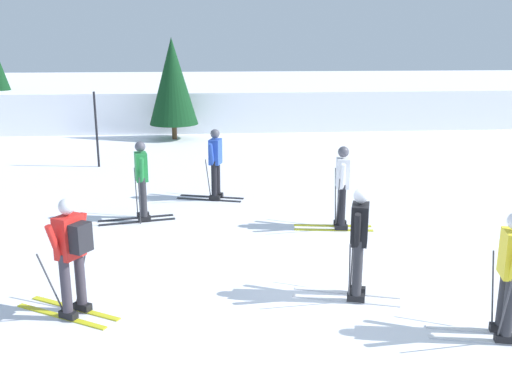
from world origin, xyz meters
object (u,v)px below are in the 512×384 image
skier_blue (215,162)px  skier_yellow (512,270)px  conifer_far_left (173,81)px  skier_red (72,252)px  trail_marker_pole (96,130)px  skier_black (358,241)px  skier_green (141,178)px  skier_white (342,185)px

skier_blue → skier_yellow: same height
conifer_far_left → skier_blue: bearing=-80.9°
skier_red → skier_yellow: same height
skier_red → skier_yellow: size_ratio=1.00×
skier_red → conifer_far_left: bearing=87.4°
skier_yellow → trail_marker_pole: (-7.07, 11.03, 0.18)m
skier_blue → skier_yellow: bearing=-63.0°
skier_black → conifer_far_left: (-3.38, 14.48, 1.28)m
skier_red → skier_black: size_ratio=1.00×
conifer_far_left → skier_red: bearing=-92.6°
trail_marker_pole → skier_blue: bearing=-48.8°
skier_green → skier_yellow: bearing=-46.8°
skier_green → conifer_far_left: size_ratio=0.45×
skier_green → skier_yellow: size_ratio=1.00×
skier_blue → skier_red: bearing=-109.4°
conifer_far_left → skier_yellow: bearing=-72.4°
skier_blue → trail_marker_pole: (-3.46, 3.96, 0.21)m
skier_white → skier_green: size_ratio=1.00×
skier_red → trail_marker_pole: bearing=97.9°
skier_black → skier_red: bearing=-177.2°
skier_white → skier_yellow: bearing=-76.5°
skier_white → trail_marker_pole: bearing=132.8°
skier_blue → conifer_far_left: bearing=99.1°
skier_red → skier_yellow: (5.69, -1.14, -0.00)m
conifer_far_left → skier_black: bearing=-76.8°
skier_black → trail_marker_pole: trail_marker_pole is taller
skier_white → skier_blue: 3.51m
skier_white → skier_blue: (-2.50, 2.47, -0.00)m
skier_black → conifer_far_left: size_ratio=0.45×
skier_blue → skier_black: (1.98, -5.72, -0.00)m
trail_marker_pole → conifer_far_left: bearing=66.8°
skier_black → trail_marker_pole: bearing=119.3°
skier_white → trail_marker_pole: (-5.96, 6.43, 0.21)m
skier_green → skier_yellow: 7.59m
skier_black → skier_yellow: size_ratio=1.00×
skier_white → skier_blue: bearing=135.4°
skier_green → conifer_far_left: (0.19, 10.28, 1.28)m
skier_yellow → skier_red: bearing=168.6°
skier_white → skier_green: bearing=167.1°
skier_green → skier_red: (-0.49, -4.40, 0.04)m
skier_blue → conifer_far_left: conifer_far_left is taller
skier_blue → skier_green: bearing=-136.1°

